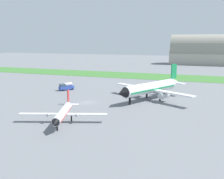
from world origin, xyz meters
TOP-DOWN VIEW (x-y plane):
  - ground_plane at (0.00, 0.00)m, footprint 600.00×600.00m
  - grass_taxiway_strip at (0.00, 74.38)m, footprint 360.00×28.00m
  - airplane_midfield_jet at (20.43, 12.21)m, footprint 32.08×32.01m
  - airplane_foreground_turboprop at (3.17, -22.44)m, footprint 23.09×19.97m
  - fuel_truck_near_gate at (-18.68, 17.90)m, footprint 5.75×6.67m
  - hangar_distant at (38.69, 169.10)m, footprint 60.96×24.32m

SIDE VIEW (x-z plane):
  - ground_plane at x=0.00m, z-range 0.00..0.00m
  - grass_taxiway_strip at x=0.00m, z-range 0.00..0.08m
  - fuel_truck_near_gate at x=-18.68m, z-range -0.06..3.23m
  - airplane_foreground_turboprop at x=3.17m, z-range -0.96..6.19m
  - airplane_midfield_jet at x=20.43m, z-range -1.73..10.65m
  - hangar_distant at x=38.69m, z-range -1.44..25.54m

